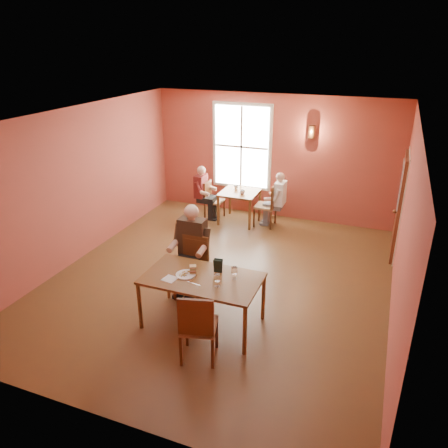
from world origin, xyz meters
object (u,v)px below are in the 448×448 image
(chair_empty, at_px, (199,324))
(chair_diner_maroon, at_px, (215,200))
(diner_main, at_px, (190,258))
(chair_diner_white, at_px, (265,205))
(chair_diner_main, at_px, (191,269))
(diner_maroon, at_px, (213,193))
(second_table, at_px, (239,207))
(diner_white, at_px, (267,200))
(main_table, at_px, (203,301))

(chair_empty, bearing_deg, chair_diner_maroon, 95.15)
(diner_main, xyz_separation_m, chair_empty, (0.77, -1.36, -0.22))
(chair_diner_maroon, bearing_deg, chair_diner_white, 90.00)
(chair_diner_main, bearing_deg, diner_maroon, -73.53)
(chair_diner_main, xyz_separation_m, second_table, (-0.35, 3.50, -0.15))
(diner_white, xyz_separation_m, chair_diner_maroon, (-1.33, 0.00, -0.17))
(chair_diner_main, distance_m, chair_diner_white, 3.51)
(main_table, height_order, chair_diner_main, chair_diner_main)
(chair_empty, height_order, diner_maroon, diner_maroon)
(chair_diner_maroon, bearing_deg, second_table, 90.00)
(second_table, bearing_deg, diner_white, 0.00)
(main_table, relative_size, chair_diner_maroon, 1.91)
(diner_maroon, bearing_deg, second_table, 90.00)
(chair_empty, height_order, second_table, chair_empty)
(diner_white, relative_size, diner_maroon, 0.99)
(diner_main, relative_size, chair_empty, 1.41)
(chair_empty, bearing_deg, main_table, 95.53)
(diner_main, xyz_separation_m, chair_diner_maroon, (-1.00, 3.53, -0.30))
(main_table, height_order, second_table, main_table)
(chair_diner_maroon, relative_size, diner_maroon, 0.72)
(diner_maroon, bearing_deg, diner_main, 16.33)
(diner_white, height_order, chair_diner_maroon, diner_white)
(chair_diner_white, bearing_deg, main_table, -177.18)
(chair_empty, xyz_separation_m, chair_diner_white, (-0.48, 4.88, -0.03))
(diner_main, height_order, chair_empty, diner_main)
(diner_main, xyz_separation_m, second_table, (-0.35, 3.53, -0.38))
(chair_empty, distance_m, chair_diner_maroon, 5.20)
(diner_maroon, bearing_deg, main_table, 20.29)
(diner_main, relative_size, second_table, 1.76)
(chair_empty, bearing_deg, diner_maroon, 95.46)
(diner_main, bearing_deg, chair_diner_maroon, -74.12)
(chair_empty, distance_m, second_table, 5.02)
(second_table, xyz_separation_m, chair_diner_white, (0.65, 0.00, 0.13))
(second_table, distance_m, chair_diner_maroon, 0.65)
(main_table, bearing_deg, diner_maroon, 110.29)
(second_table, bearing_deg, chair_empty, -77.00)
(chair_diner_maroon, xyz_separation_m, diner_maroon, (-0.03, 0.00, 0.18))
(chair_diner_maroon, bearing_deg, main_table, 19.93)
(chair_diner_white, height_order, diner_white, diner_white)
(main_table, relative_size, chair_empty, 1.63)
(diner_white, bearing_deg, chair_empty, -174.77)
(chair_diner_white, relative_size, diner_white, 0.81)
(diner_main, height_order, diner_maroon, diner_main)
(chair_diner_main, relative_size, chair_empty, 0.99)
(chair_diner_main, distance_m, chair_diner_maroon, 3.64)
(main_table, height_order, chair_empty, chair_empty)
(chair_diner_main, xyz_separation_m, chair_diner_maroon, (-1.00, 3.50, -0.07))
(diner_main, bearing_deg, chair_empty, 119.70)
(main_table, bearing_deg, chair_diner_white, 92.82)
(diner_main, distance_m, chair_empty, 1.58)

